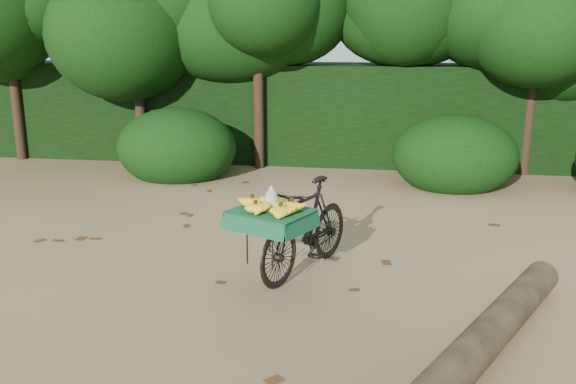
# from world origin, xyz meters

# --- Properties ---
(ground) EXTENTS (80.00, 80.00, 0.00)m
(ground) POSITION_xyz_m (0.00, 0.00, 0.00)
(ground) COLOR tan
(ground) RESTS_ON ground
(vendor_bicycle) EXTENTS (1.19, 1.74, 0.95)m
(vendor_bicycle) POSITION_xyz_m (-0.33, 0.39, 0.48)
(vendor_bicycle) COLOR black
(vendor_bicycle) RESTS_ON ground
(fallen_log) EXTENTS (2.10, 3.62, 0.29)m
(fallen_log) POSITION_xyz_m (0.99, -1.44, 0.14)
(fallen_log) COLOR brown
(fallen_log) RESTS_ON ground
(hedge_backdrop) EXTENTS (26.00, 1.80, 1.80)m
(hedge_backdrop) POSITION_xyz_m (0.00, 6.30, 0.90)
(hedge_backdrop) COLOR black
(hedge_backdrop) RESTS_ON ground
(tree_row) EXTENTS (14.50, 2.00, 4.00)m
(tree_row) POSITION_xyz_m (-0.65, 5.50, 2.00)
(tree_row) COLOR black
(tree_row) RESTS_ON ground
(bush_clumps) EXTENTS (8.80, 1.70, 0.90)m
(bush_clumps) POSITION_xyz_m (0.50, 4.30, 0.45)
(bush_clumps) COLOR black
(bush_clumps) RESTS_ON ground
(leaf_litter) EXTENTS (7.00, 7.30, 0.01)m
(leaf_litter) POSITION_xyz_m (0.00, 0.65, 0.01)
(leaf_litter) COLOR #4E2B14
(leaf_litter) RESTS_ON ground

